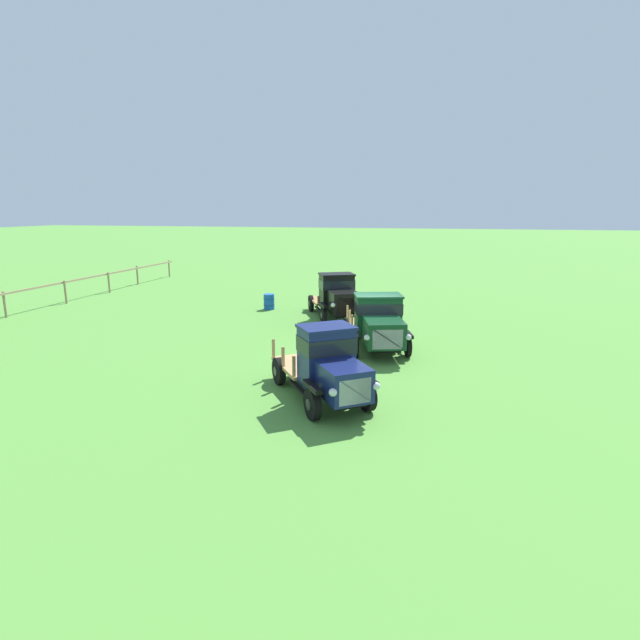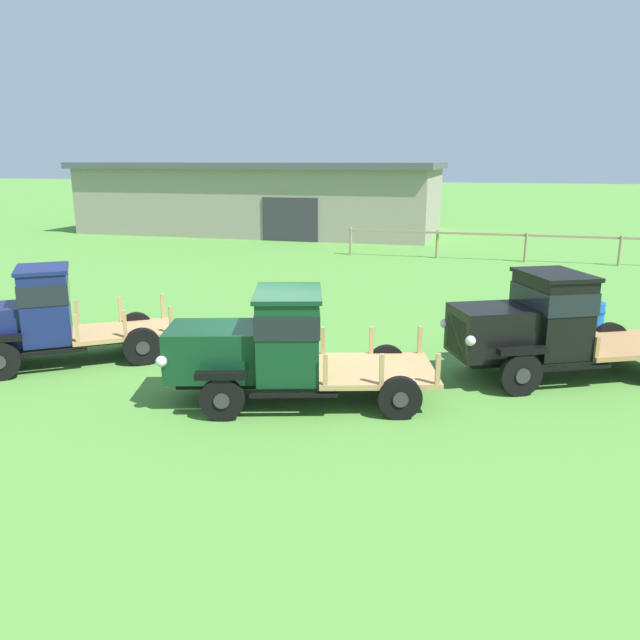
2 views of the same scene
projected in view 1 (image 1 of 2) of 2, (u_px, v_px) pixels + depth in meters
The scene contains 6 objects.
ground_plane at pixel (367, 349), 19.05m from camera, with size 240.00×240.00×0.00m, color #518E38.
paddock_fence at pixel (85, 282), 29.82m from camera, with size 19.74×0.46×1.31m.
vintage_truck_foreground_near at pixel (328, 365), 13.55m from camera, with size 4.52×3.82×2.18m.
vintage_truck_second_in_line at pixel (379, 322), 18.69m from camera, with size 5.28×3.12×2.11m.
vintage_truck_midrow_center at pixel (338, 296), 23.91m from camera, with size 5.17×3.61×2.22m.
oil_drum_beside_row at pixel (269, 302), 26.54m from camera, with size 0.59×0.59×0.82m.
Camera 1 is at (-18.23, -2.67, 5.26)m, focal length 28.00 mm.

